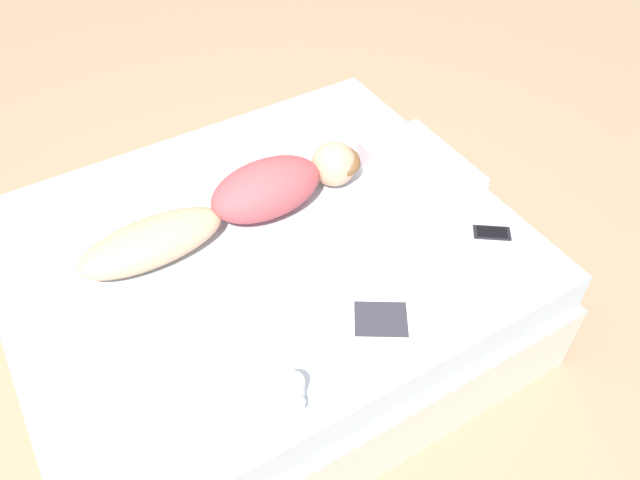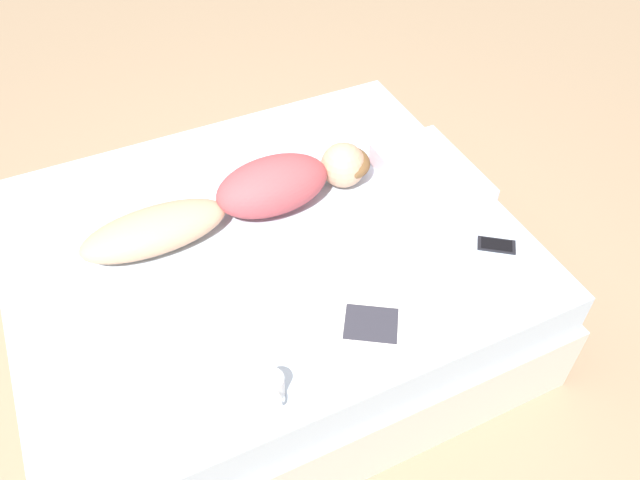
{
  "view_description": "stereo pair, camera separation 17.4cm",
  "coord_description": "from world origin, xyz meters",
  "px_view_note": "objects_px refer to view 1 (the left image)",
  "views": [
    {
      "loc": [
        1.66,
        -0.71,
        2.45
      ],
      "look_at": [
        0.17,
        0.19,
        0.65
      ],
      "focal_mm": 35.0,
      "sensor_mm": 36.0,
      "label": 1
    },
    {
      "loc": [
        1.74,
        -0.56,
        2.45
      ],
      "look_at": [
        0.17,
        0.19,
        0.65
      ],
      "focal_mm": 35.0,
      "sensor_mm": 36.0,
      "label": 2
    }
  ],
  "objects_px": {
    "open_magazine": "(379,295)",
    "coffee_mug": "(293,389)",
    "cell_phone": "(492,233)",
    "person": "(244,200)"
  },
  "relations": [
    {
      "from": "open_magazine",
      "to": "coffee_mug",
      "type": "xyz_separation_m",
      "value": [
        0.21,
        -0.49,
        0.04
      ]
    },
    {
      "from": "cell_phone",
      "to": "coffee_mug",
      "type": "bearing_deg",
      "value": -41.39
    },
    {
      "from": "person",
      "to": "coffee_mug",
      "type": "bearing_deg",
      "value": -17.39
    },
    {
      "from": "open_magazine",
      "to": "cell_phone",
      "type": "xyz_separation_m",
      "value": [
        -0.03,
        0.59,
        0.0
      ]
    },
    {
      "from": "coffee_mug",
      "to": "person",
      "type": "bearing_deg",
      "value": 163.69
    },
    {
      "from": "open_magazine",
      "to": "cell_phone",
      "type": "bearing_deg",
      "value": 125.4
    },
    {
      "from": "person",
      "to": "open_magazine",
      "type": "height_order",
      "value": "person"
    },
    {
      "from": "coffee_mug",
      "to": "open_magazine",
      "type": "bearing_deg",
      "value": 112.73
    },
    {
      "from": "coffee_mug",
      "to": "cell_phone",
      "type": "xyz_separation_m",
      "value": [
        -0.24,
        1.09,
        -0.04
      ]
    },
    {
      "from": "person",
      "to": "open_magazine",
      "type": "xyz_separation_m",
      "value": [
        0.65,
        0.24,
        -0.09
      ]
    }
  ]
}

